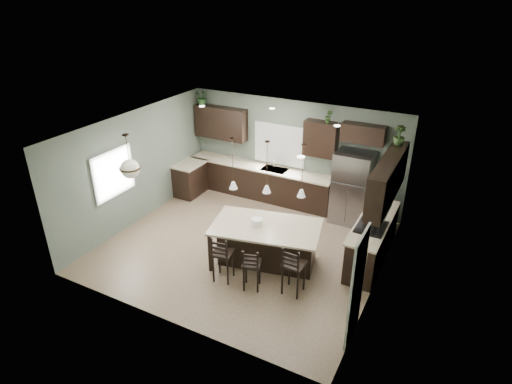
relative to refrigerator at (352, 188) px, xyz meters
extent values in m
plane|color=#9E8466|center=(-1.79, -2.30, -0.93)|extent=(6.00, 6.00, 0.00)
cube|color=white|center=(1.19, -3.85, 0.09)|extent=(0.04, 0.82, 2.04)
cube|color=white|center=(-2.19, 0.44, 0.62)|extent=(1.35, 0.02, 1.00)
cube|color=white|center=(-4.77, -3.10, 0.62)|extent=(0.02, 1.10, 1.00)
cube|color=black|center=(-4.49, -0.60, -0.48)|extent=(0.60, 0.90, 0.90)
cube|color=beige|center=(-4.47, -0.60, -0.01)|extent=(0.66, 0.96, 0.04)
cube|color=black|center=(-2.64, 0.15, -0.48)|extent=(4.20, 0.60, 0.90)
cube|color=beige|center=(-2.64, 0.13, -0.01)|extent=(4.20, 0.66, 0.04)
cube|color=gray|center=(-2.19, 0.13, 0.01)|extent=(0.70, 0.45, 0.01)
cylinder|color=silver|center=(-2.19, 0.10, 0.16)|extent=(0.02, 0.02, 0.28)
cube|color=black|center=(-3.94, 0.28, 1.02)|extent=(1.55, 0.34, 0.90)
cube|color=black|center=(-0.99, 0.28, 1.02)|extent=(0.85, 0.34, 0.90)
cube|color=black|center=(0.06, 0.28, 1.32)|extent=(1.05, 0.34, 0.45)
cube|color=black|center=(0.91, -1.42, -0.48)|extent=(0.60, 2.35, 0.90)
cube|color=beige|center=(0.89, -1.42, -0.01)|extent=(0.66, 2.35, 0.04)
cube|color=black|center=(0.89, -1.70, 0.02)|extent=(0.58, 0.75, 0.02)
cube|color=gray|center=(0.61, -1.70, -0.48)|extent=(0.01, 0.72, 0.60)
cube|color=black|center=(1.04, -1.42, 1.02)|extent=(0.34, 2.35, 0.90)
cube|color=gray|center=(0.99, -1.70, 0.62)|extent=(0.40, 0.75, 0.40)
cube|color=gray|center=(0.00, 0.00, 0.00)|extent=(0.90, 0.74, 1.85)
cube|color=black|center=(-1.06, -2.64, -0.46)|extent=(2.48, 1.74, 0.92)
cylinder|color=white|center=(-1.25, -2.68, 0.07)|extent=(0.24, 0.24, 0.14)
cube|color=black|center=(-1.57, -3.54, -0.40)|extent=(0.45, 0.45, 1.05)
cube|color=black|center=(-0.93, -3.52, -0.45)|extent=(0.45, 0.45, 0.95)
cube|color=black|center=(-0.15, -3.26, -0.38)|extent=(0.41, 0.41, 1.09)
imported|color=#2A5626|center=(-4.49, 0.25, 1.69)|extent=(0.40, 0.35, 0.44)
imported|color=#2B481F|center=(-0.81, 0.25, 1.64)|extent=(0.20, 0.17, 0.33)
imported|color=#385726|center=(1.01, -0.57, 1.68)|extent=(0.28, 0.28, 0.42)
plane|color=#5D6B5D|center=(-1.79, 0.45, 0.48)|extent=(6.00, 0.00, 6.00)
plane|color=#5D6B5D|center=(-1.79, -5.05, 0.48)|extent=(6.00, 0.00, 6.00)
plane|color=#5D6B5D|center=(-4.79, -2.30, 0.48)|extent=(0.00, 5.50, 5.50)
plane|color=#5D6B5D|center=(1.21, -2.30, 0.48)|extent=(0.00, 5.50, 5.50)
plane|color=white|center=(-1.79, -2.30, 1.87)|extent=(6.00, 6.00, 0.00)
camera|label=1|loc=(2.31, -9.54, 4.56)|focal=30.00mm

